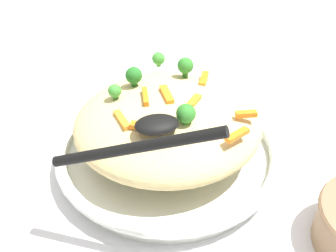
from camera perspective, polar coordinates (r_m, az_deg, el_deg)
name	(u,v)px	position (r m, az deg, el deg)	size (l,w,h in m)	color
ground_plane	(168,162)	(0.63, 0.00, -5.05)	(2.40, 2.40, 0.00)	silver
serving_bowl	(168,152)	(0.62, 0.00, -3.63)	(0.34, 0.34, 0.04)	silver
pasta_mound	(168,123)	(0.58, 0.00, 0.44)	(0.27, 0.26, 0.08)	#D1BA7A
carrot_piece_0	(165,95)	(0.57, -0.48, 4.40)	(0.04, 0.01, 0.01)	orange
carrot_piece_1	(145,97)	(0.56, -3.21, 4.17)	(0.04, 0.01, 0.01)	orange
carrot_piece_2	(194,101)	(0.56, 3.70, 3.56)	(0.03, 0.01, 0.01)	orange
carrot_piece_3	(204,79)	(0.62, 5.08, 6.66)	(0.04, 0.01, 0.01)	orange
carrot_piece_4	(146,127)	(0.51, -3.18, -0.21)	(0.04, 0.01, 0.01)	orange
carrot_piece_5	(246,114)	(0.55, 10.96, 1.67)	(0.03, 0.01, 0.01)	orange
carrot_piece_6	(237,135)	(0.51, 9.72, -1.23)	(0.04, 0.01, 0.01)	orange
carrot_piece_7	(122,120)	(0.53, -6.53, 0.89)	(0.04, 0.01, 0.01)	orange
broccoli_floret_0	(185,66)	(0.62, 2.47, 8.46)	(0.02, 0.02, 0.03)	#296820
broccoli_floret_1	(186,114)	(0.51, 2.55, 1.73)	(0.03, 0.03, 0.03)	#296820
broccoli_floret_2	(115,91)	(0.57, -7.51, 4.91)	(0.02, 0.02, 0.02)	#377928
broccoli_floret_3	(134,76)	(0.59, -4.85, 7.08)	(0.02, 0.02, 0.03)	#205B1C
broccoli_floret_4	(159,59)	(0.65, -1.35, 9.46)	(0.02, 0.02, 0.02)	#377928
serving_spoon	(148,133)	(0.46, -2.81, -1.01)	(0.18, 0.15, 0.09)	black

